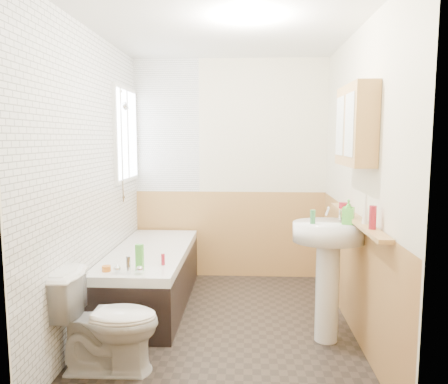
% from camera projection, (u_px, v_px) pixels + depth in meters
% --- Properties ---
extents(floor, '(2.80, 2.80, 0.00)m').
position_uv_depth(floor, '(223.00, 326.00, 3.77)').
color(floor, black).
rests_on(floor, ground).
extents(ceiling, '(2.80, 2.80, 0.00)m').
position_uv_depth(ceiling, '(223.00, 26.00, 3.47)').
color(ceiling, white).
rests_on(ceiling, ground).
extents(wall_back, '(2.20, 0.02, 2.50)m').
position_uv_depth(wall_back, '(230.00, 170.00, 5.02)').
color(wall_back, beige).
rests_on(wall_back, ground).
extents(wall_front, '(2.20, 0.02, 2.50)m').
position_uv_depth(wall_front, '(208.00, 210.00, 2.22)').
color(wall_front, beige).
rests_on(wall_front, ground).
extents(wall_left, '(0.02, 2.80, 2.50)m').
position_uv_depth(wall_left, '(92.00, 182.00, 3.68)').
color(wall_left, beige).
rests_on(wall_left, ground).
extents(wall_right, '(0.02, 2.80, 2.50)m').
position_uv_depth(wall_right, '(359.00, 183.00, 3.56)').
color(wall_right, beige).
rests_on(wall_right, ground).
extents(wainscot_right, '(0.01, 2.80, 1.00)m').
position_uv_depth(wainscot_right, '(353.00, 272.00, 3.66)').
color(wainscot_right, tan).
rests_on(wainscot_right, wall_right).
extents(wainscot_front, '(2.20, 0.01, 1.00)m').
position_uv_depth(wainscot_front, '(209.00, 347.00, 2.34)').
color(wainscot_front, tan).
rests_on(wainscot_front, wall_front).
extents(wainscot_back, '(2.20, 0.01, 1.00)m').
position_uv_depth(wainscot_back, '(230.00, 234.00, 5.09)').
color(wainscot_back, tan).
rests_on(wainscot_back, wall_back).
extents(tile_cladding_left, '(0.01, 2.80, 2.50)m').
position_uv_depth(tile_cladding_left, '(94.00, 182.00, 3.68)').
color(tile_cladding_left, white).
rests_on(tile_cladding_left, wall_left).
extents(tile_return_back, '(0.75, 0.01, 1.50)m').
position_uv_depth(tile_return_back, '(166.00, 126.00, 4.97)').
color(tile_return_back, white).
rests_on(tile_return_back, wall_back).
extents(window, '(0.03, 0.79, 0.99)m').
position_uv_depth(window, '(127.00, 135.00, 4.57)').
color(window, white).
rests_on(window, wall_left).
extents(bathtub, '(0.70, 1.75, 0.69)m').
position_uv_depth(bathtub, '(151.00, 276.00, 4.23)').
color(bathtub, black).
rests_on(bathtub, floor).
extents(shower_riser, '(0.10, 0.08, 1.14)m').
position_uv_depth(shower_riser, '(122.00, 135.00, 4.31)').
color(shower_riser, silver).
rests_on(shower_riser, wall_left).
extents(toilet, '(0.72, 0.41, 0.71)m').
position_uv_depth(toilet, '(108.00, 322.00, 3.02)').
color(toilet, white).
rests_on(toilet, floor).
extents(sink, '(0.56, 0.45, 1.08)m').
position_uv_depth(sink, '(328.00, 257.00, 3.43)').
color(sink, white).
rests_on(sink, floor).
extents(pine_shelf, '(0.10, 1.49, 0.03)m').
position_uv_depth(pine_shelf, '(356.00, 219.00, 3.35)').
color(pine_shelf, tan).
rests_on(pine_shelf, wall_right).
extents(medicine_cabinet, '(0.17, 0.67, 0.61)m').
position_uv_depth(medicine_cabinet, '(355.00, 126.00, 3.28)').
color(medicine_cabinet, tan).
rests_on(medicine_cabinet, wall_right).
extents(foam_can, '(0.06, 0.06, 0.16)m').
position_uv_depth(foam_can, '(373.00, 217.00, 2.92)').
color(foam_can, maroon).
rests_on(foam_can, pine_shelf).
extents(green_bottle, '(0.06, 0.06, 0.23)m').
position_uv_depth(green_bottle, '(366.00, 208.00, 3.09)').
color(green_bottle, silver).
rests_on(green_bottle, pine_shelf).
extents(black_jar, '(0.10, 0.10, 0.05)m').
position_uv_depth(black_jar, '(343.00, 205.00, 3.80)').
color(black_jar, maroon).
rests_on(black_jar, pine_shelf).
extents(soap_bottle, '(0.14, 0.21, 0.09)m').
position_uv_depth(soap_bottle, '(348.00, 218.00, 3.33)').
color(soap_bottle, '#59C647').
rests_on(soap_bottle, sink).
extents(clear_bottle, '(0.04, 0.04, 0.11)m').
position_uv_depth(clear_bottle, '(313.00, 217.00, 3.34)').
color(clear_bottle, '#388447').
rests_on(clear_bottle, sink).
extents(blue_gel, '(0.07, 0.05, 0.22)m').
position_uv_depth(blue_gel, '(140.00, 258.00, 3.51)').
color(blue_gel, '#59C647').
rests_on(blue_gel, bathtub).
extents(cream_jar, '(0.09, 0.09, 0.04)m').
position_uv_depth(cream_jar, '(106.00, 269.00, 3.50)').
color(cream_jar, orange).
rests_on(cream_jar, bathtub).
extents(orange_bottle, '(0.04, 0.04, 0.09)m').
position_uv_depth(orange_bottle, '(163.00, 260.00, 3.67)').
color(orange_bottle, maroon).
rests_on(orange_bottle, bathtub).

